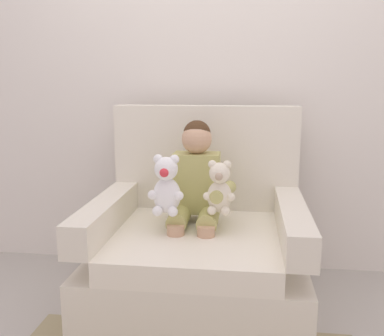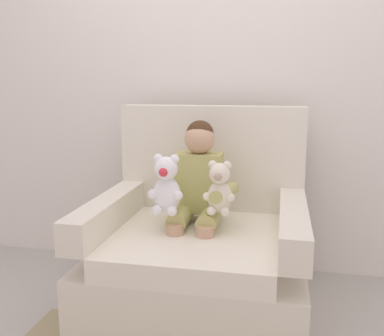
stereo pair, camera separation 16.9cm
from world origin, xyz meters
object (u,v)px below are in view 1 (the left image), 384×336
object	(u,v)px
armchair	(199,250)
seated_child	(195,187)
plush_white	(166,186)
plush_cream	(219,189)

from	to	relation	value
armchair	seated_child	bearing A→B (deg)	123.74
armchair	plush_white	distance (m)	0.45
plush_cream	plush_white	bearing A→B (deg)	-160.49
armchair	plush_white	bearing A→B (deg)	-138.46
plush_white	seated_child	bearing A→B (deg)	30.65
armchair	seated_child	distance (m)	0.36
armchair	plush_cream	size ratio (longest dim) A/B	4.03
plush_cream	plush_white	world-z (taller)	plush_white
armchair	seated_child	size ratio (longest dim) A/B	1.38
plush_cream	plush_white	xyz separation A→B (m)	(-0.27, -0.05, 0.02)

